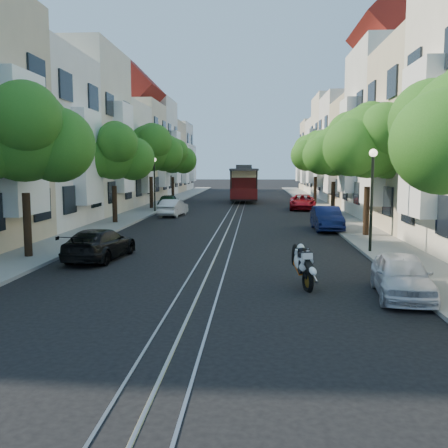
% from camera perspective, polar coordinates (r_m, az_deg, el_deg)
% --- Properties ---
extents(ground, '(200.00, 200.00, 0.00)m').
position_cam_1_polar(ground, '(44.74, 1.59, 1.97)').
color(ground, black).
rests_on(ground, ground).
extents(sidewalk_east, '(2.50, 80.00, 0.12)m').
position_cam_1_polar(sidewalk_east, '(45.06, 10.85, 1.97)').
color(sidewalk_east, gray).
rests_on(sidewalk_east, ground).
extents(sidewalk_west, '(2.50, 80.00, 0.12)m').
position_cam_1_polar(sidewalk_west, '(45.57, -7.56, 2.08)').
color(sidewalk_west, gray).
rests_on(sidewalk_west, ground).
extents(rail_left, '(0.06, 80.00, 0.02)m').
position_cam_1_polar(rail_left, '(44.76, 0.89, 1.99)').
color(rail_left, gray).
rests_on(rail_left, ground).
extents(rail_slot, '(0.06, 80.00, 0.02)m').
position_cam_1_polar(rail_slot, '(44.74, 1.59, 1.99)').
color(rail_slot, gray).
rests_on(rail_slot, ground).
extents(rail_right, '(0.06, 80.00, 0.02)m').
position_cam_1_polar(rail_right, '(44.72, 2.29, 1.98)').
color(rail_right, gray).
rests_on(rail_right, ground).
extents(lane_line, '(0.08, 80.00, 0.01)m').
position_cam_1_polar(lane_line, '(44.74, 1.59, 1.98)').
color(lane_line, tan).
rests_on(lane_line, ground).
extents(townhouses_east, '(7.75, 72.00, 12.00)m').
position_cam_1_polar(townhouses_east, '(45.69, 16.82, 8.30)').
color(townhouses_east, beige).
rests_on(townhouses_east, ground).
extents(townhouses_west, '(7.75, 72.00, 11.76)m').
position_cam_1_polar(townhouses_west, '(46.50, -13.33, 8.24)').
color(townhouses_west, silver).
rests_on(townhouses_west, ground).
extents(tree_e_b, '(4.93, 4.08, 6.68)m').
position_cam_1_polar(tree_e_b, '(26.19, 16.34, 8.85)').
color(tree_e_b, black).
rests_on(tree_e_b, ground).
extents(tree_e_c, '(4.84, 3.99, 6.52)m').
position_cam_1_polar(tree_e_c, '(37.00, 12.58, 7.99)').
color(tree_e_c, black).
rests_on(tree_e_c, ground).
extents(tree_e_d, '(5.01, 4.16, 6.85)m').
position_cam_1_polar(tree_e_d, '(47.90, 10.54, 7.99)').
color(tree_e_d, black).
rests_on(tree_e_d, ground).
extents(tree_w_a, '(4.93, 4.08, 6.68)m').
position_cam_1_polar(tree_w_a, '(20.53, -21.83, 9.35)').
color(tree_w_a, black).
rests_on(tree_w_a, ground).
extents(tree_w_b, '(4.72, 3.87, 6.27)m').
position_cam_1_polar(tree_w_b, '(31.78, -12.43, 7.90)').
color(tree_w_b, black).
rests_on(tree_w_b, ground).
extents(tree_w_c, '(5.13, 4.28, 7.09)m').
position_cam_1_polar(tree_w_c, '(42.48, -8.32, 8.51)').
color(tree_w_c, black).
rests_on(tree_w_c, ground).
extents(tree_w_d, '(4.84, 3.99, 6.52)m').
position_cam_1_polar(tree_w_d, '(53.28, -5.85, 7.62)').
color(tree_w_d, black).
rests_on(tree_w_d, ground).
extents(lamp_east, '(0.32, 0.32, 4.16)m').
position_cam_1_polar(lamp_east, '(21.12, 16.57, 4.33)').
color(lamp_east, black).
rests_on(lamp_east, ground).
extents(lamp_west, '(0.32, 0.32, 4.16)m').
position_cam_1_polar(lamp_west, '(39.38, -7.96, 5.44)').
color(lamp_west, black).
rests_on(lamp_west, ground).
extents(sportbike_rider, '(0.64, 1.83, 1.27)m').
position_cam_1_polar(sportbike_rider, '(14.98, 8.94, -4.45)').
color(sportbike_rider, black).
rests_on(sportbike_rider, ground).
extents(cable_car, '(3.08, 9.04, 3.44)m').
position_cam_1_polar(cable_car, '(51.76, 2.25, 4.85)').
color(cable_car, black).
rests_on(cable_car, ground).
extents(parked_car_e_near, '(1.82, 3.68, 1.21)m').
position_cam_1_polar(parked_car_e_near, '(14.54, 19.66, -5.58)').
color(parked_car_e_near, silver).
rests_on(parked_car_e_near, ground).
extents(parked_car_e_mid, '(1.46, 4.10, 1.34)m').
position_cam_1_polar(parked_car_e_mid, '(28.67, 11.66, 0.62)').
color(parked_car_e_mid, '#0D1644').
rests_on(parked_car_e_mid, ground).
extents(parked_car_e_far, '(2.44, 4.70, 1.27)m').
position_cam_1_polar(parked_car_e_far, '(42.21, 8.95, 2.48)').
color(parked_car_e_far, maroon).
rests_on(parked_car_e_far, ground).
extents(parked_car_w_near, '(2.13, 4.32, 1.21)m').
position_cam_1_polar(parked_car_w_near, '(19.82, -14.01, -2.24)').
color(parked_car_w_near, black).
rests_on(parked_car_w_near, ground).
extents(parked_car_w_mid, '(1.77, 3.88, 1.23)m').
position_cam_1_polar(parked_car_w_mid, '(36.45, -5.84, 1.87)').
color(parked_car_w_mid, silver).
rests_on(parked_car_w_mid, ground).
extents(parked_car_w_far, '(1.81, 4.02, 1.34)m').
position_cam_1_polar(parked_car_w_far, '(41.56, -6.34, 2.51)').
color(parked_car_w_far, '#15341E').
rests_on(parked_car_w_far, ground).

